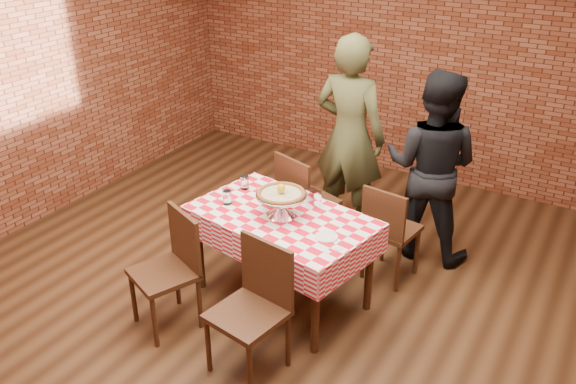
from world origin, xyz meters
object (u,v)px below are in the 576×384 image
Objects in this scene: pizza at (281,194)px; diner_black at (431,166)px; water_glass_left at (227,197)px; pizza_stand at (281,205)px; water_glass_right at (245,182)px; table at (282,258)px; chair_near_left at (163,274)px; chair_far_left at (309,200)px; diner_olive at (350,137)px; chair_far_right at (392,231)px; chair_near_right at (247,314)px; condiment_caddy at (313,198)px.

diner_black is at bearing 59.57° from pizza.
pizza_stand is at bearing 6.34° from water_glass_left.
water_glass_left and water_glass_right have the same top height.
pizza reaches higher than pizza_stand.
chair_near_left is at bearing -128.25° from table.
water_glass_right is 0.74m from chair_far_left.
water_glass_right is 0.07× the size of diner_black.
water_glass_left is (-0.46, -0.05, -0.12)m from pizza.
chair_far_left is 0.49× the size of diner_olive.
chair_far_right is (0.62, 0.74, -0.51)m from pizza.
chair_near_right is at bearing 123.63° from chair_far_left.
diner_olive is (0.44, 1.06, 0.13)m from water_glass_right.
condiment_caddy is 0.08× the size of diner_black.
chair_near_right is (0.71, -1.04, -0.35)m from water_glass_right.
condiment_caddy is 1.12m from chair_near_right.
chair_far_left is at bearing 114.26° from chair_near_right.
pizza_stand reaches higher than condiment_caddy.
diner_olive reaches higher than pizza_stand.
diner_black is at bearing -136.83° from chair_far_left.
pizza_stand is 1.07× the size of pizza.
diner_black is at bearing 47.52° from water_glass_left.
diner_black reaches higher than chair_far_left.
chair_near_left is (-0.57, -0.72, -0.49)m from pizza.
chair_far_right is (1.12, 0.50, -0.38)m from water_glass_right.
table is 1.41m from diner_olive.
chair_near_right reaches higher than water_glass_left.
chair_far_left is at bearing 104.49° from table.
diner_black reaches higher than chair_near_right.
condiment_caddy is 1.26m from chair_near_left.
water_glass_right is (-0.49, 0.24, -0.12)m from pizza.
chair_far_left is (-0.21, 0.82, 0.08)m from table.
pizza_stand is 2.94× the size of condiment_caddy.
water_glass_right is 0.12× the size of chair_far_left.
chair_near_left is at bearing 77.65° from diner_olive.
chair_near_left reaches higher than chair_far_right.
water_glass_left is 0.12× the size of chair_far_left.
chair_near_left is (-0.08, -0.96, -0.36)m from water_glass_right.
chair_far_right is at bearing 62.45° from condiment_caddy.
condiment_caddy is 0.14× the size of chair_far_left.
diner_olive reaches higher than table.
table is at bearing 56.79° from diner_black.
pizza is 0.31m from condiment_caddy.
diner_black is (0.74, 1.26, -0.09)m from pizza.
diner_olive is at bearing 92.44° from pizza_stand.
chair_near_left is at bearing -128.70° from pizza.
chair_near_right is at bearing 16.97° from chair_near_left.
chair_far_left is 1.11m from diner_black.
pizza is at bearing 123.24° from chair_far_left.
water_glass_left is 0.12× the size of chair_near_right.
chair_near_left is 1.58m from chair_far_left.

